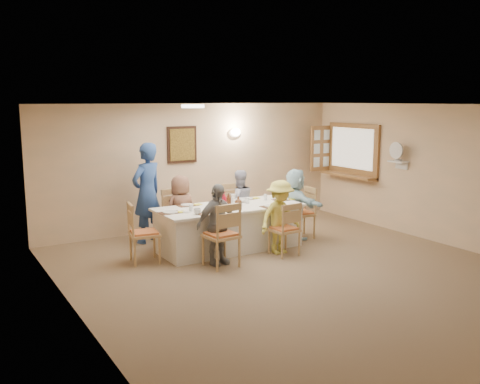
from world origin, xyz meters
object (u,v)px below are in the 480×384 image
desk_fan (398,154)px  dining_table (229,227)px  diner_right_end (295,204)px  condiment_ketchup (224,199)px  chair_front_left (221,234)px  diner_back_right (239,203)px  chair_left_end (144,232)px  diner_front_left (217,224)px  chair_back_left (178,216)px  caregiver (147,193)px  diner_back_left (181,210)px  chair_right_end (301,212)px  diner_front_right (280,217)px  chair_front_right (284,228)px  chair_back_right (236,210)px  serving_hatch (353,151)px

desk_fan → dining_table: desk_fan is taller
diner_right_end → condiment_ketchup: bearing=90.1°
chair_front_left → diner_back_right: (1.20, 1.48, 0.12)m
chair_left_end → diner_front_left: (0.95, -0.68, 0.15)m
chair_back_left → condiment_ketchup: bearing=-68.3°
chair_back_left → condiment_ketchup: size_ratio=3.84×
dining_table → caregiver: (-1.05, 1.15, 0.53)m
chair_left_end → diner_back_right: (2.15, 0.68, 0.14)m
diner_back_left → chair_right_end: bearing=152.6°
diner_back_right → diner_front_right: bearing=100.3°
diner_back_right → condiment_ketchup: bearing=54.3°
diner_front_left → caregiver: bearing=96.1°
chair_front_right → chair_left_end: bearing=-23.2°
chair_front_left → diner_front_right: 1.21m
chair_front_left → chair_left_end: (-0.95, 0.80, -0.03)m
dining_table → chair_front_left: 1.01m
chair_back_left → diner_front_left: (0.00, -1.48, 0.15)m
chair_right_end → caregiver: size_ratio=0.53×
chair_front_right → diner_front_left: 1.22m
condiment_ketchup → dining_table: bearing=-2.1°
diner_back_right → diner_front_left: size_ratio=0.99×
chair_back_right → diner_right_end: size_ratio=0.74×
chair_left_end → diner_back_left: bearing=-45.0°
chair_back_left → chair_left_end: bearing=-150.4°
diner_front_right → condiment_ketchup: size_ratio=4.87×
chair_right_end → diner_front_left: bearing=-64.4°
chair_front_right → diner_right_end: diner_right_end is taller
chair_right_end → caregiver: 2.88m
chair_back_right → chair_back_left: bearing=-171.0°
chair_left_end → diner_front_right: 2.26m
diner_back_left → diner_front_right: bearing=121.6°
chair_back_left → diner_front_right: bearing=-61.4°
chair_front_right → chair_back_right: bearing=-92.7°
chair_front_right → chair_right_end: 1.24m
serving_hatch → dining_table: serving_hatch is taller
diner_right_end → chair_front_right: bearing=134.6°
chair_front_right → condiment_ketchup: bearing=-51.7°
diner_back_left → condiment_ketchup: (0.50, -0.68, 0.26)m
diner_front_right → diner_right_end: diner_right_end is taller
diner_back_left → diner_back_right: (1.20, 0.00, 0.01)m
chair_front_right → diner_front_right: 0.21m
chair_front_left → diner_front_right: (1.20, 0.12, 0.11)m
desk_fan → chair_front_right: (-2.73, -0.14, -1.09)m
chair_front_left → diner_right_end: size_ratio=0.78×
diner_front_left → diner_right_end: 2.13m
diner_back_right → diner_back_left: bearing=10.3°
dining_table → chair_right_end: size_ratio=2.65×
diner_front_right → chair_front_right: bearing=-96.1°
serving_hatch → dining_table: bearing=-168.7°
serving_hatch → diner_back_right: (-2.84, -0.01, -0.86)m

